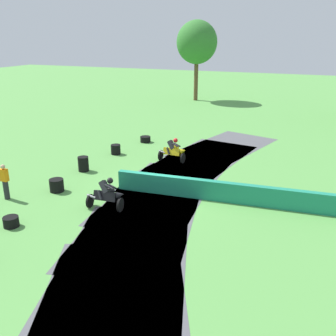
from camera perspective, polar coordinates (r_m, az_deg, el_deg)
The scene contains 12 objects.
ground_plane at distance 17.84m, azimuth -1.31°, elevation -3.75°, with size 120.00×120.00×0.00m, color #569947.
track_asphalt at distance 17.63m, azimuth 0.99°, elevation -4.03°, with size 8.08×25.78×0.01m.
safety_barrier at distance 16.83m, azimuth 16.09°, elevation -4.36°, with size 0.30×14.60×0.90m, color #1E8466.
motorcycle_lead_yellow at distance 22.04m, azimuth 0.81°, elevation 2.62°, with size 1.69×0.81×1.43m.
motorcycle_chase_black at distance 16.28m, azimuth -9.06°, elevation -3.94°, with size 1.68×0.93×1.42m.
tire_stack_near at distance 26.19m, azimuth -3.40°, elevation 4.31°, with size 0.70×0.70×0.40m.
tire_stack_mid_a at distance 23.68m, azimuth -7.82°, elevation 2.77°, with size 0.59×0.59×0.60m.
tire_stack_mid_b at distance 21.02m, azimuth -12.54°, elevation 0.60°, with size 0.57×0.57×0.80m.
tire_stack_far at distance 18.67m, azimuth -16.31°, elevation -2.49°, with size 0.66×0.66×0.60m.
tire_stack_extra_a at distance 15.98m, azimuth -22.42°, elevation -7.43°, with size 0.59×0.59×0.40m.
track_marshal at distance 18.40m, azimuth -23.18°, elevation -1.91°, with size 0.34×0.24×1.63m.
tree_mid_rise at distance 42.81m, azimuth 4.34°, elevation 18.21°, with size 4.33×4.33×8.45m.
Camera 1 is at (6.60, -15.01, 7.03)m, focal length 40.77 mm.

